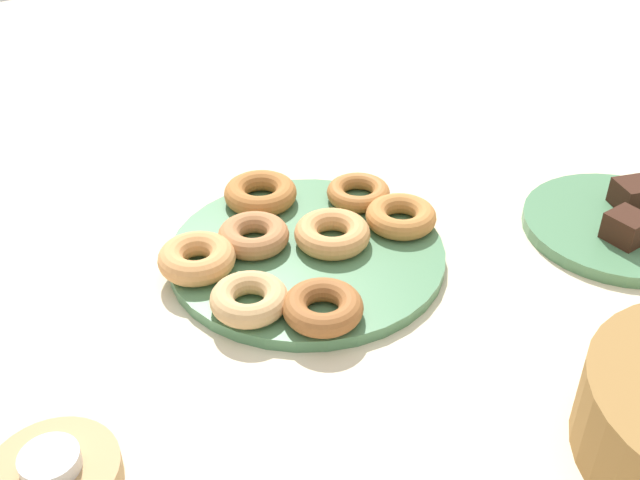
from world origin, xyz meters
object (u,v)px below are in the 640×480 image
Objects in this scene: donut_7 at (197,258)px; donut_4 at (401,216)px; donut_2 at (332,234)px; donut_plate at (307,253)px; donut_3 at (249,299)px; donut_1 at (254,235)px; brownie_far at (627,228)px; cake_plate at (620,226)px; donut_0 at (358,192)px; donut_5 at (323,307)px; candle_holder at (55,477)px; brownie_near at (632,195)px; tealight at (50,462)px; donut_6 at (258,194)px.

donut_4 is at bearing 169.99° from donut_7.
donut_4 is (-0.09, 0.01, -0.00)m from donut_2.
donut_3 is (0.11, 0.06, 0.02)m from donut_plate.
brownie_far is (-0.38, 0.22, 0.00)m from donut_1.
donut_4 reaches higher than cake_plate.
donut_0 reaches higher than cake_plate.
donut_plate is 0.13m from donut_0.
donut_4 is at bearing -149.70° from donut_5.
brownie_far is (-0.46, 0.21, 0.00)m from donut_7.
donut_3 is (0.06, 0.10, -0.00)m from donut_1.
donut_5 is 0.36× the size of cake_plate.
candle_holder is (0.67, -0.00, -0.02)m from brownie_far.
donut_7 is (0.13, -0.03, 0.02)m from donut_plate.
donut_2 is at bearing -29.50° from brownie_far.
cake_plate is at bearing 26.57° from brownie_near.
donut_7 is 2.01× the size of brownie_near.
donut_plate is at bearing -112.16° from donut_5.
tealight is at bearing 43.38° from donut_7.
cake_plate is at bearing 160.20° from donut_7.
donut_plate is 0.38m from candle_holder.
donut_7 is 0.29m from candle_holder.
tealight is (0.37, 0.17, 0.00)m from donut_2.
donut_6 is at bearing -143.45° from donut_7.
donut_7 is at bearing -16.80° from brownie_near.
donut_0 is at bearing -151.37° from donut_plate.
candle_holder is at bearing 18.85° from donut_4.
donut_2 and donut_6 have the same top height.
brownie_far is (-0.38, 0.06, 0.00)m from donut_5.
donut_0 is at bearing -152.54° from tealight.
donut_3 is at bearing -40.32° from donut_5.
brownie_near reaches higher than cake_plate.
tealight is (0.34, 0.17, 0.02)m from donut_plate.
donut_plate is at bearing 142.20° from donut_1.
brownie_near reaches higher than donut_7.
donut_3 and donut_4 have the same top height.
donut_6 is at bearing -46.86° from donut_4.
donut_7 is 0.50m from brownie_far.
donut_2 is at bearing 167.66° from donut_7.
donut_5 is at bearing 79.46° from donut_6.
donut_0 is 1.64× the size of tealight.
donut_2 is at bearing -23.11° from cake_plate.
brownie_far is (-0.30, 0.17, 0.00)m from donut_2.
brownie_near is at bearing -153.43° from cake_plate.
brownie_far is (0.03, 0.03, 0.02)m from cake_plate.
cake_plate is at bearing 155.72° from donut_1.
tealight is (0.29, 0.21, 0.00)m from donut_1.
donut_6 is at bearing -31.81° from brownie_near.
tealight is at bearing 41.04° from donut_6.
donut_2 is 0.16m from donut_7.
brownie_far is (-0.33, 0.18, 0.03)m from donut_plate.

